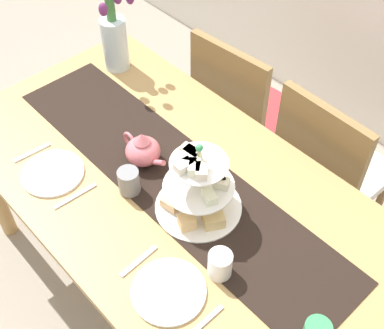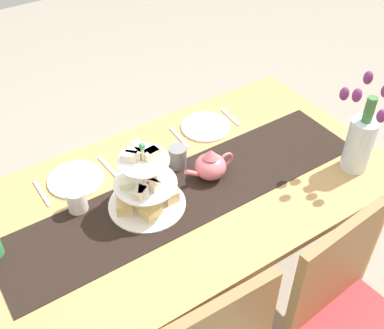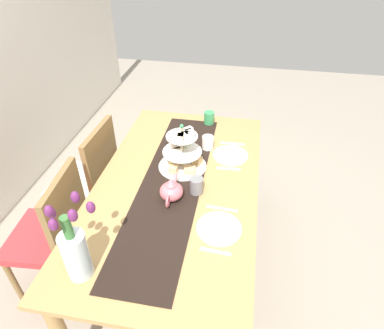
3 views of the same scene
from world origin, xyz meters
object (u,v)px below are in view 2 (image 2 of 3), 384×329
object	(u,v)px
fork_left	(230,117)
teapot	(211,165)
dinner_plate_right	(76,179)
dining_table	(185,205)
tulip_vase	(361,137)
dinner_plate_left	(206,127)
tiered_cake_stand	(145,186)
mug_white_text	(77,201)
knife_right	(42,193)
knife_left	(179,138)
mug_grey	(178,157)
fork_right	(108,166)
chair_left	(349,319)

from	to	relation	value
fork_left	teapot	bearing A→B (deg)	41.82
teapot	dinner_plate_right	bearing A→B (deg)	-31.15
dining_table	tulip_vase	size ratio (longest dim) A/B	4.09
dinner_plate_left	dining_table	bearing A→B (deg)	43.54
tiered_cake_stand	dinner_plate_left	distance (m)	0.56
fork_left	mug_white_text	distance (m)	0.87
dining_table	dinner_plate_right	size ratio (longest dim) A/B	7.50
dining_table	knife_right	size ratio (longest dim) A/B	10.15
teapot	knife_left	bearing A→B (deg)	-95.94
tulip_vase	mug_grey	world-z (taller)	tulip_vase
dining_table	dinner_plate_left	xyz separation A→B (m)	(-0.30, -0.29, 0.10)
fork_right	mug_white_text	xyz separation A→B (m)	(0.20, 0.16, 0.04)
tulip_vase	dinner_plate_left	distance (m)	0.69
knife_right	dinner_plate_left	bearing A→B (deg)	180.00
teapot	knife_left	distance (m)	0.29
fork_left	dinner_plate_right	size ratio (longest dim) A/B	0.65
teapot	dinner_plate_right	distance (m)	0.56
tulip_vase	fork_left	distance (m)	0.63
knife_left	tulip_vase	bearing A→B (deg)	131.60
tiered_cake_stand	fork_left	bearing A→B (deg)	-155.55
dining_table	knife_left	xyz separation A→B (m)	(-0.16, -0.29, 0.10)
mug_grey	fork_right	bearing A→B (deg)	-32.68
fork_right	knife_right	bearing A→B (deg)	0.00
dinner_plate_left	knife_left	distance (m)	0.15
dining_table	knife_left	distance (m)	0.34
fork_left	knife_right	bearing A→B (deg)	0.00
dinner_plate_left	dinner_plate_right	size ratio (longest dim) A/B	1.00
dinner_plate_right	fork_left	bearing A→B (deg)	180.00
teapot	dinner_plate_left	size ratio (longest dim) A/B	1.04
tulip_vase	mug_grey	distance (m)	0.75
dinner_plate_left	fork_left	xyz separation A→B (m)	(-0.14, 0.00, -0.00)
knife_right	dinner_plate_right	bearing A→B (deg)	180.00
knife_left	fork_right	world-z (taller)	same
tiered_cake_stand	dining_table	bearing A→B (deg)	178.96
fork_left	dinner_plate_right	world-z (taller)	dinner_plate_right
chair_left	teapot	xyz separation A→B (m)	(0.14, -0.70, 0.31)
chair_left	dinner_plate_left	size ratio (longest dim) A/B	3.96
dining_table	mug_grey	bearing A→B (deg)	-110.34
chair_left	knife_right	world-z (taller)	chair_left
fork_left	mug_grey	distance (m)	0.43
mug_white_text	fork_right	bearing A→B (deg)	-141.58
chair_left	mug_white_text	size ratio (longest dim) A/B	9.58
chair_left	tulip_vase	distance (m)	0.70
tulip_vase	mug_grey	size ratio (longest dim) A/B	4.44
dinner_plate_left	tulip_vase	bearing A→B (deg)	122.35
chair_left	fork_right	xyz separation A→B (m)	(0.47, -0.99, 0.25)
dinner_plate_right	knife_right	bearing A→B (deg)	0.00
dinner_plate_left	fork_right	xyz separation A→B (m)	(0.50, 0.00, -0.00)
teapot	knife_right	distance (m)	0.68
teapot	knife_left	world-z (taller)	teapot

